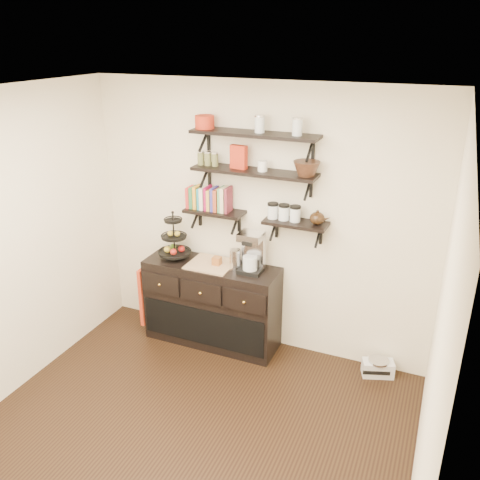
% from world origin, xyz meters
% --- Properties ---
extents(floor, '(3.50, 3.50, 0.00)m').
position_xyz_m(floor, '(0.00, 0.00, 0.00)').
color(floor, black).
rests_on(floor, ground).
extents(ceiling, '(3.50, 3.50, 0.02)m').
position_xyz_m(ceiling, '(0.00, 0.00, 2.70)').
color(ceiling, white).
rests_on(ceiling, back_wall).
extents(back_wall, '(3.50, 0.02, 2.70)m').
position_xyz_m(back_wall, '(0.00, 1.75, 1.35)').
color(back_wall, white).
rests_on(back_wall, ground).
extents(right_wall, '(0.02, 3.50, 2.70)m').
position_xyz_m(right_wall, '(1.75, 0.00, 1.35)').
color(right_wall, white).
rests_on(right_wall, ground).
extents(shelf_top, '(1.20, 0.27, 0.23)m').
position_xyz_m(shelf_top, '(0.00, 1.62, 2.23)').
color(shelf_top, black).
rests_on(shelf_top, back_wall).
extents(shelf_mid, '(1.20, 0.27, 0.23)m').
position_xyz_m(shelf_mid, '(0.00, 1.62, 1.88)').
color(shelf_mid, black).
rests_on(shelf_mid, back_wall).
extents(shelf_low_left, '(0.60, 0.25, 0.23)m').
position_xyz_m(shelf_low_left, '(-0.42, 1.63, 1.43)').
color(shelf_low_left, black).
rests_on(shelf_low_left, back_wall).
extents(shelf_low_right, '(0.60, 0.25, 0.23)m').
position_xyz_m(shelf_low_right, '(0.42, 1.63, 1.43)').
color(shelf_low_right, black).
rests_on(shelf_low_right, back_wall).
extents(cookbooks, '(0.43, 0.15, 0.26)m').
position_xyz_m(cookbooks, '(-0.47, 1.63, 1.57)').
color(cookbooks, red).
rests_on(cookbooks, shelf_low_left).
extents(glass_canisters, '(0.32, 0.10, 0.13)m').
position_xyz_m(glass_canisters, '(0.30, 1.63, 1.51)').
color(glass_canisters, silver).
rests_on(glass_canisters, shelf_low_right).
extents(sideboard, '(1.40, 0.50, 0.92)m').
position_xyz_m(sideboard, '(-0.42, 1.51, 0.45)').
color(sideboard, black).
rests_on(sideboard, floor).
extents(fruit_stand, '(0.34, 0.34, 0.49)m').
position_xyz_m(fruit_stand, '(-0.83, 1.52, 1.07)').
color(fruit_stand, black).
rests_on(fruit_stand, sideboard).
extents(candle, '(0.08, 0.08, 0.08)m').
position_xyz_m(candle, '(-0.35, 1.51, 0.96)').
color(candle, brown).
rests_on(candle, sideboard).
extents(coffee_maker, '(0.23, 0.22, 0.42)m').
position_xyz_m(coffee_maker, '(0.02, 1.54, 1.10)').
color(coffee_maker, black).
rests_on(coffee_maker, sideboard).
extents(thermal_carafe, '(0.11, 0.11, 0.22)m').
position_xyz_m(thermal_carafe, '(-0.14, 1.49, 1.01)').
color(thermal_carafe, silver).
rests_on(thermal_carafe, sideboard).
extents(apron, '(0.04, 0.28, 0.65)m').
position_xyz_m(apron, '(-1.15, 1.41, 0.47)').
color(apron, '#9F2811').
rests_on(apron, sideboard).
extents(radio, '(0.33, 0.25, 0.18)m').
position_xyz_m(radio, '(1.31, 1.59, 0.09)').
color(radio, silver).
rests_on(radio, floor).
extents(recipe_box, '(0.17, 0.08, 0.22)m').
position_xyz_m(recipe_box, '(-0.15, 1.61, 2.01)').
color(recipe_box, '#AE2813').
rests_on(recipe_box, shelf_mid).
extents(walnut_bowl, '(0.24, 0.24, 0.13)m').
position_xyz_m(walnut_bowl, '(0.50, 1.61, 1.96)').
color(walnut_bowl, black).
rests_on(walnut_bowl, shelf_mid).
extents(ramekins, '(0.09, 0.09, 0.10)m').
position_xyz_m(ramekins, '(0.08, 1.61, 1.95)').
color(ramekins, white).
rests_on(ramekins, shelf_mid).
extents(teapot, '(0.19, 0.15, 0.14)m').
position_xyz_m(teapot, '(0.62, 1.63, 1.52)').
color(teapot, black).
rests_on(teapot, shelf_low_right).
extents(red_pot, '(0.18, 0.18, 0.12)m').
position_xyz_m(red_pot, '(-0.50, 1.61, 2.31)').
color(red_pot, '#AE2813').
rests_on(red_pot, shelf_top).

